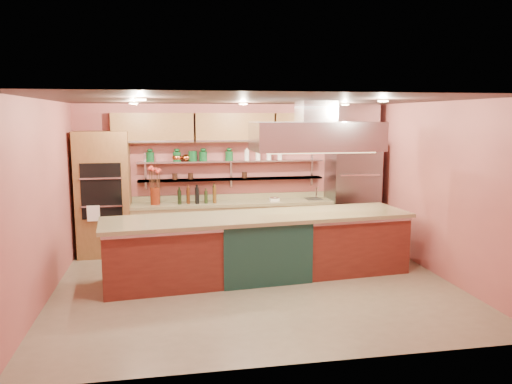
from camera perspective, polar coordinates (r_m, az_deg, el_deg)
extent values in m
cube|color=gray|center=(7.78, 0.00, -10.67)|extent=(6.00, 5.00, 0.02)
cube|color=black|center=(7.35, 0.00, 10.49)|extent=(6.00, 5.00, 0.02)
cube|color=#B65C56|center=(9.88, -2.60, 1.87)|extent=(6.00, 0.04, 2.80)
cube|color=#B65C56|center=(5.04, 5.11, -4.74)|extent=(6.00, 0.04, 2.80)
cube|color=#B65C56|center=(7.51, -23.15, -0.97)|extent=(0.04, 5.00, 2.80)
cube|color=#B65C56|center=(8.49, 20.33, 0.23)|extent=(0.04, 5.00, 2.80)
cube|color=brown|center=(9.58, -17.00, -0.22)|extent=(0.95, 0.64, 2.30)
cube|color=slate|center=(10.17, 10.94, -0.07)|extent=(0.95, 0.72, 2.10)
cube|color=tan|center=(9.74, -2.61, -3.81)|extent=(3.84, 0.64, 0.93)
cube|color=#B5B7BD|center=(9.75, -2.78, 1.49)|extent=(3.60, 0.26, 0.03)
cube|color=#B5B7BD|center=(9.72, -2.80, 3.54)|extent=(3.60, 0.26, 0.03)
cube|color=brown|center=(9.64, -2.49, 7.37)|extent=(4.60, 0.36, 0.55)
cube|color=#B5B7BD|center=(8.00, 6.81, 6.34)|extent=(2.00, 1.00, 0.45)
cube|color=#FFE5A5|center=(7.54, -0.28, 10.21)|extent=(4.00, 2.80, 0.02)
cube|color=maroon|center=(8.04, 0.41, -6.20)|extent=(4.90, 1.49, 1.01)
cylinder|color=maroon|center=(9.49, -11.45, -0.47)|extent=(0.24, 0.24, 0.32)
cube|color=black|center=(9.51, -6.75, -0.54)|extent=(0.79, 0.25, 0.25)
cube|color=white|center=(9.73, 2.11, -0.73)|extent=(0.18, 0.14, 0.10)
cylinder|color=white|center=(10.04, 6.90, -0.09)|extent=(0.04, 0.04, 0.24)
ellipsoid|color=#C05C2C|center=(9.63, -7.98, 3.90)|extent=(0.21, 0.21, 0.13)
cylinder|color=#0F461F|center=(9.64, -7.26, 4.10)|extent=(0.21, 0.21, 0.19)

